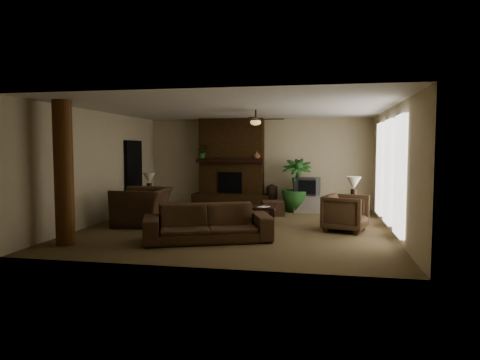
% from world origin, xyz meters
% --- Properties ---
extents(room_shell, '(7.00, 7.00, 7.00)m').
position_xyz_m(room_shell, '(0.00, 0.00, 1.40)').
color(room_shell, brown).
rests_on(room_shell, ground).
extents(fireplace, '(2.40, 0.70, 2.80)m').
position_xyz_m(fireplace, '(-0.80, 3.22, 1.16)').
color(fireplace, '#472C13').
rests_on(fireplace, ground).
extents(windows, '(0.08, 3.65, 2.35)m').
position_xyz_m(windows, '(3.45, 0.20, 1.35)').
color(windows, white).
rests_on(windows, ground).
extents(log_column, '(0.36, 0.36, 2.80)m').
position_xyz_m(log_column, '(-2.95, -2.40, 1.40)').
color(log_column, brown).
rests_on(log_column, ground).
extents(doorway, '(0.10, 1.00, 2.10)m').
position_xyz_m(doorway, '(-3.44, 1.80, 1.05)').
color(doorway, black).
rests_on(doorway, ground).
extents(ceiling_fan, '(1.35, 1.35, 0.37)m').
position_xyz_m(ceiling_fan, '(0.40, 0.30, 2.53)').
color(ceiling_fan, '#2F1F15').
rests_on(ceiling_fan, ceiling).
extents(sofa, '(2.64, 1.58, 0.99)m').
position_xyz_m(sofa, '(-0.29, -1.59, 0.50)').
color(sofa, '#412D1C').
rests_on(sofa, ground).
extents(armchair_left, '(1.03, 1.46, 1.21)m').
position_xyz_m(armchair_left, '(-2.35, -0.09, 0.60)').
color(armchair_left, '#412D1C').
rests_on(armchair_left, ground).
extents(armchair_right, '(1.06, 1.10, 0.91)m').
position_xyz_m(armchair_right, '(2.51, -0.04, 0.46)').
color(armchair_right, '#412D1C').
rests_on(armchair_right, ground).
extents(coffee_table, '(1.20, 0.70, 0.43)m').
position_xyz_m(coffee_table, '(0.27, 0.62, 0.37)').
color(coffee_table, black).
rests_on(coffee_table, ground).
extents(ottoman, '(0.71, 0.71, 0.40)m').
position_xyz_m(ottoman, '(0.64, 1.98, 0.20)').
color(ottoman, '#412D1C').
rests_on(ottoman, ground).
extents(tv_stand, '(0.91, 0.60, 0.50)m').
position_xyz_m(tv_stand, '(1.59, 2.76, 0.25)').
color(tv_stand, silver).
rests_on(tv_stand, ground).
extents(tv, '(0.76, 0.67, 0.52)m').
position_xyz_m(tv, '(1.57, 2.75, 0.76)').
color(tv, '#353537').
rests_on(tv, tv_stand).
extents(floor_vase, '(0.34, 0.34, 0.77)m').
position_xyz_m(floor_vase, '(0.48, 3.15, 0.43)').
color(floor_vase, black).
rests_on(floor_vase, ground).
extents(floor_plant, '(0.98, 1.63, 0.88)m').
position_xyz_m(floor_plant, '(1.25, 2.79, 0.44)').
color(floor_plant, '#285622').
rests_on(floor_plant, ground).
extents(side_table_left, '(0.55, 0.55, 0.55)m').
position_xyz_m(side_table_left, '(-2.79, 1.32, 0.28)').
color(side_table_left, black).
rests_on(side_table_left, ground).
extents(lamp_left, '(0.39, 0.39, 0.65)m').
position_xyz_m(lamp_left, '(-2.78, 1.38, 1.00)').
color(lamp_left, '#2F1F15').
rests_on(lamp_left, side_table_left).
extents(side_table_right, '(0.63, 0.63, 0.55)m').
position_xyz_m(side_table_right, '(2.69, 0.64, 0.28)').
color(side_table_right, black).
rests_on(side_table_right, ground).
extents(lamp_right, '(0.43, 0.43, 0.65)m').
position_xyz_m(lamp_right, '(2.73, 0.62, 1.00)').
color(lamp_right, '#2F1F15').
rests_on(lamp_right, side_table_right).
extents(mantel_plant, '(0.43, 0.47, 0.33)m').
position_xyz_m(mantel_plant, '(-1.67, 2.97, 1.72)').
color(mantel_plant, '#285622').
rests_on(mantel_plant, fireplace).
extents(mantel_vase, '(0.27, 0.28, 0.22)m').
position_xyz_m(mantel_vase, '(0.03, 2.98, 1.67)').
color(mantel_vase, brown).
rests_on(mantel_vase, fireplace).
extents(book_a, '(0.22, 0.08, 0.29)m').
position_xyz_m(book_a, '(0.01, 0.65, 0.57)').
color(book_a, '#999999').
rests_on(book_a, coffee_table).
extents(book_b, '(0.19, 0.13, 0.29)m').
position_xyz_m(book_b, '(0.49, 0.48, 0.58)').
color(book_b, '#999999').
rests_on(book_b, coffee_table).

